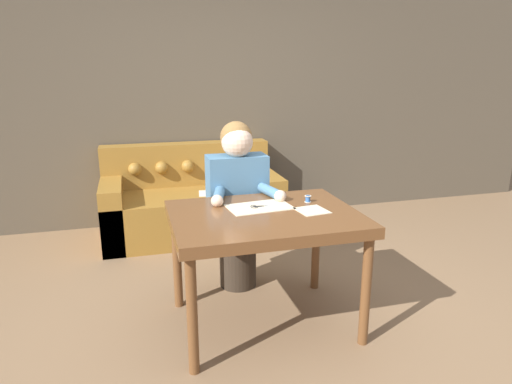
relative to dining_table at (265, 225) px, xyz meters
The scene contains 9 objects.
ground_plane 0.69m from the dining_table, 17.67° to the right, with size 16.00×16.00×0.00m, color #846647.
wall_back 2.37m from the dining_table, 86.90° to the left, with size 8.00×0.06×2.60m.
dining_table is the anchor object (origin of this frame).
couch 1.89m from the dining_table, 96.84° to the left, with size 1.71×0.88×0.87m.
person 0.58m from the dining_table, 93.76° to the left, with size 0.51×0.55×1.26m.
pattern_paper_main 0.15m from the dining_table, 89.18° to the left, with size 0.43×0.30×0.00m.
pattern_paper_offcut 0.31m from the dining_table, ahead, with size 0.20×0.21×0.00m.
scissors 0.15m from the dining_table, 87.00° to the left, with size 0.20×0.07×0.01m.
thread_spool 0.39m from the dining_table, 22.74° to the left, with size 0.04×0.04×0.05m.
Camera 1 is at (-0.89, -2.53, 1.64)m, focal length 32.00 mm.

